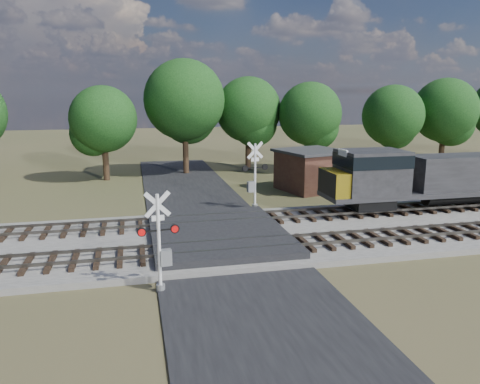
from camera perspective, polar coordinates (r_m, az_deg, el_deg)
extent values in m
plane|color=#404625|center=(24.71, -2.52, -6.28)|extent=(160.00, 160.00, 0.00)
cube|color=gray|center=(28.55, 17.49, -3.98)|extent=(140.00, 10.00, 0.30)
cube|color=black|center=(24.70, -2.52, -6.19)|extent=(7.00, 60.00, 0.08)
cube|color=#262628|center=(25.08, -2.73, -5.24)|extent=(7.00, 9.00, 0.62)
cube|color=black|center=(23.18, 3.28, -6.54)|extent=(44.00, 2.60, 0.18)
cube|color=#534E47|center=(25.84, 21.12, -4.99)|extent=(140.00, 0.08, 0.15)
cube|color=#534E47|center=(26.98, 19.44, -4.15)|extent=(140.00, 0.08, 0.15)
cube|color=black|center=(27.80, 0.42, -3.31)|extent=(44.00, 2.60, 0.18)
cube|color=#534E47|center=(29.93, 15.84, -2.33)|extent=(140.00, 0.08, 0.15)
cube|color=#534E47|center=(31.16, 14.58, -1.69)|extent=(140.00, 0.08, 0.15)
cylinder|color=silver|center=(18.63, -9.85, -6.24)|extent=(0.14, 0.14, 3.98)
cylinder|color=gray|center=(19.29, -9.65, -11.44)|extent=(0.36, 0.36, 0.30)
cube|color=silver|center=(18.20, -10.03, -1.48)|extent=(1.04, 0.18, 1.04)
cube|color=silver|center=(18.20, -10.03, -1.48)|extent=(1.04, 0.18, 1.04)
cube|color=silver|center=(18.33, -9.97, -3.14)|extent=(0.50, 0.10, 0.22)
cube|color=black|center=(18.47, -9.91, -4.63)|extent=(1.59, 0.27, 0.06)
cylinder|color=red|center=(18.37, -11.90, -4.81)|extent=(0.37, 0.15, 0.36)
cylinder|color=red|center=(18.59, -7.95, -4.45)|extent=(0.37, 0.15, 0.36)
cube|color=gray|center=(18.87, -9.04, -7.89)|extent=(0.48, 0.36, 0.65)
cylinder|color=silver|center=(31.30, 1.84, 1.88)|extent=(0.16, 0.16, 4.44)
cylinder|color=gray|center=(31.73, 1.81, -1.77)|extent=(0.40, 0.40, 0.33)
cube|color=silver|center=(31.03, 1.86, 5.11)|extent=(1.15, 0.23, 1.16)
cube|color=silver|center=(31.03, 1.86, 5.11)|extent=(1.15, 0.23, 1.16)
cube|color=silver|center=(31.11, 1.85, 4.00)|extent=(0.55, 0.12, 0.24)
cube|color=black|center=(31.19, 1.85, 2.99)|extent=(1.76, 0.36, 0.07)
cylinder|color=red|center=(31.49, 3.05, 3.06)|extent=(0.41, 0.18, 0.40)
cylinder|color=red|center=(30.91, 0.62, 2.91)|extent=(0.41, 0.18, 0.40)
cube|color=gray|center=(31.31, 1.37, 0.65)|extent=(0.55, 0.41, 0.72)
cube|color=#40221B|center=(37.94, 8.65, 2.50)|extent=(5.33, 5.33, 3.05)
cube|color=#2E2E31|center=(37.70, 8.73, 4.94)|extent=(5.86, 5.86, 0.22)
cylinder|color=black|center=(43.39, -16.08, 4.13)|extent=(0.56, 0.56, 4.17)
sphere|color=black|center=(43.08, -16.34, 8.52)|extent=(5.84, 5.84, 5.84)
cylinder|color=black|center=(45.18, -6.66, 5.61)|extent=(0.56, 0.56, 5.40)
sphere|color=black|center=(44.90, -6.79, 11.10)|extent=(7.57, 7.57, 7.57)
cylinder|color=black|center=(47.43, 1.00, 5.53)|extent=(0.56, 0.56, 4.63)
sphere|color=black|center=(47.14, 1.02, 10.01)|extent=(6.48, 6.48, 6.48)
cylinder|color=black|center=(46.70, 8.39, 5.13)|extent=(0.56, 0.56, 4.36)
sphere|color=black|center=(46.41, 8.52, 9.41)|extent=(6.11, 6.11, 6.11)
cylinder|color=black|center=(48.72, 17.89, 4.89)|extent=(0.56, 0.56, 4.23)
sphere|color=black|center=(48.44, 18.16, 8.85)|extent=(5.92, 5.92, 5.92)
cylinder|color=black|center=(52.11, 23.39, 5.10)|extent=(0.56, 0.56, 4.57)
sphere|color=black|center=(51.85, 23.73, 9.11)|extent=(6.40, 6.40, 6.40)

